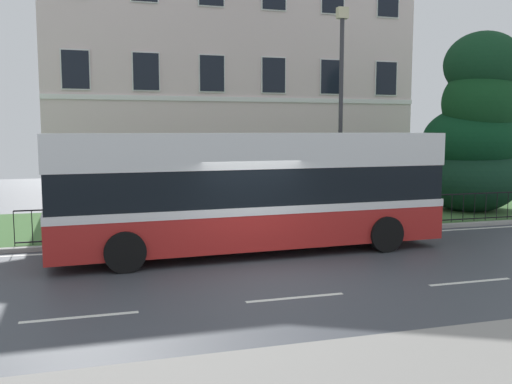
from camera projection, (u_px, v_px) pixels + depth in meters
The scene contains 7 objects.
ground_plane at pixel (252, 262), 13.79m from camera, with size 60.00×56.00×0.18m.
georgian_townhouse at pixel (220, 57), 28.28m from camera, with size 16.94×9.20×13.51m.
iron_verge_railing at pixel (307, 214), 17.43m from camera, with size 17.00×0.04×0.97m.
evergreen_tree at pixel (474, 134), 21.44m from camera, with size 3.83×3.83×6.89m.
single_decker_bus at pixel (250, 190), 14.82m from camera, with size 10.47×3.05×3.16m.
street_lamp_post at pixel (341, 102), 18.51m from camera, with size 0.36×0.24×7.10m.
litter_bin at pixel (155, 215), 16.75m from camera, with size 0.52×0.52×1.12m.
Camera 1 is at (-3.72, -11.69, 3.26)m, focal length 39.12 mm.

